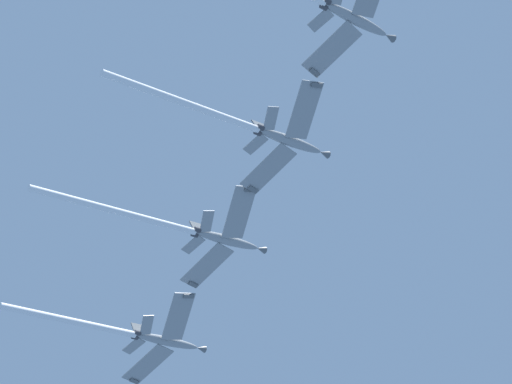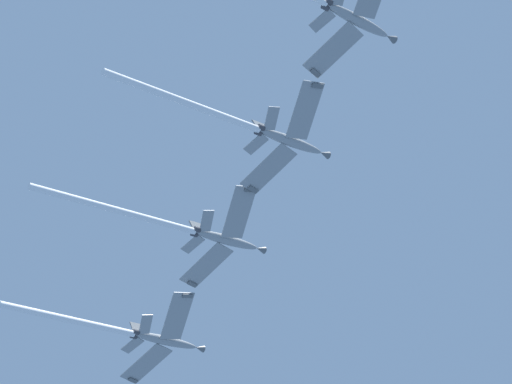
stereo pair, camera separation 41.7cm
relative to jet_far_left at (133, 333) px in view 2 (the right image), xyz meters
The scene contains 4 objects.
jet_far_left is the anchor object (origin of this frame).
jet_inner_left 20.48m from the jet_far_left, 77.75° to the left, with size 37.12×19.88×17.42m.
jet_centre 39.64m from the jet_far_left, 80.00° to the left, with size 35.72×19.90×16.73m.
jet_inner_right 59.88m from the jet_far_left, 80.40° to the left, with size 36.91×19.96×17.01m.
Camera 2 is at (41.39, 25.53, 1.79)m, focal length 62.94 mm.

